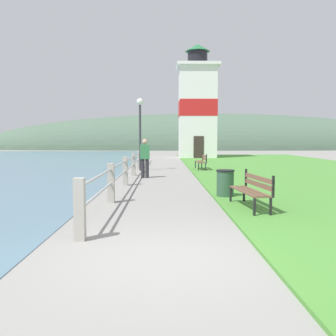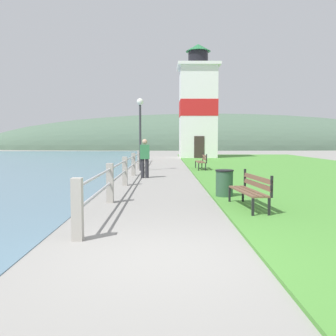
% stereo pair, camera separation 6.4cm
% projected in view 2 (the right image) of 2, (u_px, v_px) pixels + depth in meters
% --- Properties ---
extents(ground_plane, '(160.00, 160.00, 0.00)m').
position_uv_depth(ground_plane, '(158.00, 259.00, 5.46)').
color(ground_plane, gray).
extents(grass_verge, '(12.00, 42.29, 0.06)m').
position_uv_depth(grass_verge, '(306.00, 172.00, 19.58)').
color(grass_verge, '#4C8E38').
rests_on(grass_verge, ground_plane).
extents(seawall_railing, '(0.18, 23.14, 1.08)m').
position_uv_depth(seawall_railing, '(133.00, 163.00, 17.85)').
color(seawall_railing, '#A8A399').
rests_on(seawall_railing, ground_plane).
extents(park_bench_near, '(0.67, 1.95, 0.94)m').
position_uv_depth(park_bench_near, '(251.00, 188.00, 9.14)').
color(park_bench_near, brown).
rests_on(park_bench_near, ground_plane).
extents(park_bench_midway, '(0.48, 1.94, 0.94)m').
position_uv_depth(park_bench_midway, '(202.00, 161.00, 20.86)').
color(park_bench_midway, brown).
rests_on(park_bench_midway, ground_plane).
extents(lighthouse, '(3.78, 3.78, 10.34)m').
position_uv_depth(lighthouse, '(198.00, 107.00, 34.36)').
color(lighthouse, white).
rests_on(lighthouse, ground_plane).
extents(person_strolling, '(0.43, 0.25, 1.74)m').
position_uv_depth(person_strolling, '(145.00, 157.00, 16.72)').
color(person_strolling, '#28282D').
rests_on(person_strolling, ground_plane).
extents(trash_bin, '(0.54, 0.54, 0.84)m').
position_uv_depth(trash_bin, '(224.00, 184.00, 11.02)').
color(trash_bin, '#2D5138').
rests_on(trash_bin, ground_plane).
extents(lamp_post, '(0.36, 0.36, 3.96)m').
position_uv_depth(lamp_post, '(140.00, 121.00, 20.48)').
color(lamp_post, '#333338').
rests_on(lamp_post, ground_plane).
extents(distant_hillside, '(80.00, 16.00, 12.00)m').
position_uv_depth(distant_hillside, '(211.00, 149.00, 63.55)').
color(distant_hillside, '#4C6651').
rests_on(distant_hillside, ground_plane).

